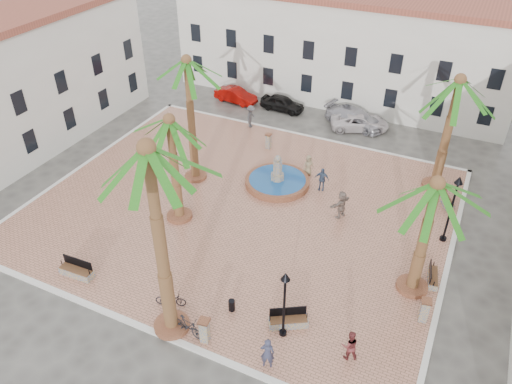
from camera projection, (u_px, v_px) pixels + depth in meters
ground at (242, 208)px, 32.81m from camera, size 120.00×120.00×0.00m
plaza at (242, 207)px, 32.76m from camera, size 26.00×22.00×0.15m
kerb_n at (303, 135)px, 40.91m from camera, size 26.30×0.30×0.16m
kerb_s at (142, 327)px, 24.61m from camera, size 26.30×0.30×0.16m
kerb_e at (447, 266)px, 28.17m from camera, size 0.30×22.30×0.16m
kerb_w at (88, 163)px, 37.35m from camera, size 0.30×22.30×0.16m
building_north at (341, 46)px, 44.90m from camera, size 30.40×7.40×9.50m
building_west at (11, 87)px, 36.65m from camera, size 6.40×24.40×10.00m
fountain at (277, 180)px, 34.68m from camera, size 4.49×4.49×2.32m
palm_nw at (187, 74)px, 31.17m from camera, size 5.00×5.00×8.98m
palm_sw at (171, 133)px, 28.34m from camera, size 5.26×5.26×7.25m
palm_s at (150, 171)px, 19.33m from camera, size 5.69×5.69×10.52m
palm_e at (434, 199)px, 23.33m from camera, size 5.42×5.42×7.12m
palm_ne at (457, 94)px, 30.70m from camera, size 5.58×5.58×8.21m
bench_s at (77, 271)px, 27.31m from camera, size 2.01×0.69×1.05m
bench_se at (288, 321)px, 24.45m from camera, size 1.96×1.50×1.02m
bench_e at (433, 277)px, 27.00m from camera, size 0.77×1.71×0.87m
bench_ne at (446, 200)px, 32.86m from camera, size 1.26×1.78×0.92m
lamppost_s at (285, 294)px, 22.60m from camera, size 0.44×0.44×4.06m
lamppost_e at (454, 198)px, 28.21m from camera, size 0.49×0.49×4.52m
bollard_se at (205, 330)px, 23.44m from camera, size 0.58×0.58×1.42m
bollard_n at (268, 141)px, 38.67m from camera, size 0.47×0.47×1.24m
bollard_e at (424, 310)px, 24.47m from camera, size 0.58×0.58×1.39m
litter_bin at (232, 305)px, 25.24m from camera, size 0.34×0.34×0.66m
cyclist_a at (267, 353)px, 22.21m from camera, size 0.74×0.60×1.77m
bicycle_a at (171, 299)px, 25.46m from camera, size 1.70×1.06×0.85m
cyclist_b at (350, 345)px, 22.62m from camera, size 1.00×0.92×1.66m
bicycle_b at (188, 326)px, 23.88m from camera, size 1.86×0.77×1.09m
pedestrian_fountain_a at (308, 165)px, 35.44m from camera, size 0.90×0.88×1.57m
pedestrian_fountain_b at (322, 179)px, 33.86m from camera, size 1.04×0.53×1.70m
pedestrian_north at (251, 116)px, 41.45m from camera, size 0.78×1.28×1.91m
pedestrian_east at (341, 204)px, 31.31m from camera, size 1.22×1.82×1.88m
car_black at (282, 103)px, 44.60m from camera, size 4.08×1.87×1.36m
car_red at (236, 95)px, 46.02m from camera, size 4.20×1.87×1.34m
car_silver at (355, 118)px, 42.04m from camera, size 5.58×3.35×1.51m
car_white at (360, 122)px, 41.57m from camera, size 5.28×3.88×1.33m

